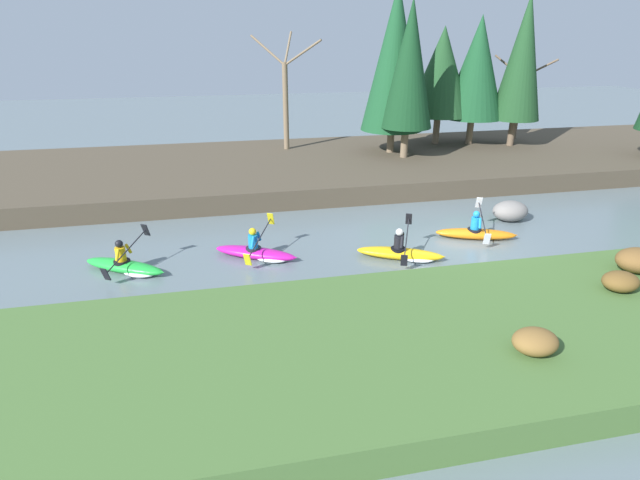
# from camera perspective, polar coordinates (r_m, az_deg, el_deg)

# --- Properties ---
(ground_plane) EXTENTS (90.00, 90.00, 0.00)m
(ground_plane) POSITION_cam_1_polar(r_m,az_deg,el_deg) (17.37, 14.50, -0.42)
(ground_plane) COLOR slate
(riverbank_near) EXTENTS (44.00, 5.84, 0.66)m
(riverbank_near) POSITION_cam_1_polar(r_m,az_deg,el_deg) (12.91, 25.77, -8.91)
(riverbank_near) COLOR #476B33
(riverbank_near) RESTS_ON ground
(riverbank_far) EXTENTS (44.00, 10.29, 0.82)m
(riverbank_far) POSITION_cam_1_polar(r_m,az_deg,el_deg) (25.67, 5.36, 8.64)
(riverbank_far) COLOR #4C4233
(riverbank_far) RESTS_ON ground
(conifer_tree_far_left) EXTENTS (3.14, 3.14, 8.06)m
(conifer_tree_far_left) POSITION_cam_1_polar(r_m,az_deg,el_deg) (26.03, 8.57, 19.86)
(conifer_tree_far_left) COLOR #7A664C
(conifer_tree_far_left) RESTS_ON riverbank_far
(conifer_tree_left) EXTENTS (2.46, 2.46, 7.27)m
(conifer_tree_left) POSITION_cam_1_polar(r_m,az_deg,el_deg) (25.00, 10.20, 19.09)
(conifer_tree_left) COLOR #7A664C
(conifer_tree_left) RESTS_ON riverbank_far
(conifer_tree_mid_left) EXTENTS (3.41, 3.41, 6.11)m
(conifer_tree_mid_left) POSITION_cam_1_polar(r_m,az_deg,el_deg) (28.74, 13.72, 18.17)
(conifer_tree_mid_left) COLOR #7A664C
(conifer_tree_mid_left) RESTS_ON riverbank_far
(conifer_tree_centre) EXTENTS (3.24, 3.24, 6.64)m
(conifer_tree_centre) POSITION_cam_1_polar(r_m,az_deg,el_deg) (29.12, 17.52, 18.24)
(conifer_tree_centre) COLOR #7A664C
(conifer_tree_centre) RESTS_ON riverbank_far
(conifer_tree_mid_right) EXTENTS (2.54, 2.54, 7.66)m
(conifer_tree_mid_right) POSITION_cam_1_polar(r_m,az_deg,el_deg) (29.38, 22.14, 18.69)
(conifer_tree_mid_right) COLOR brown
(conifer_tree_mid_right) RESTS_ON riverbank_far
(bare_tree_upstream) EXTENTS (3.23, 3.19, 5.82)m
(bare_tree_upstream) POSITION_cam_1_polar(r_m,az_deg,el_deg) (26.81, -3.94, 16.14)
(bare_tree_upstream) COLOR #7A664C
(bare_tree_upstream) RESTS_ON riverbank_far
(bare_tree_mid_upstream) EXTENTS (2.66, 2.63, 4.74)m
(bare_tree_mid_upstream) POSITION_cam_1_polar(r_m,az_deg,el_deg) (31.64, 21.77, 14.73)
(bare_tree_mid_upstream) COLOR brown
(bare_tree_mid_upstream) RESTS_ON riverbank_far
(shrub_clump_nearest) EXTENTS (0.93, 0.78, 0.50)m
(shrub_clump_nearest) POSITION_cam_1_polar(r_m,az_deg,el_deg) (10.99, 23.38, -10.60)
(shrub_clump_nearest) COLOR brown
(shrub_clump_nearest) RESTS_ON riverbank_near
(shrub_clump_second) EXTENTS (0.91, 0.76, 0.49)m
(shrub_clump_second) POSITION_cam_1_polar(r_m,az_deg,el_deg) (14.43, 31.12, -4.07)
(shrub_clump_second) COLOR brown
(shrub_clump_second) RESTS_ON riverbank_near
(shrub_clump_third) EXTENTS (1.17, 0.98, 0.64)m
(shrub_clump_third) POSITION_cam_1_polar(r_m,az_deg,el_deg) (15.78, 32.59, -1.96)
(shrub_clump_third) COLOR brown
(shrub_clump_third) RESTS_ON riverbank_near
(kayaker_lead) EXTENTS (2.75, 2.02, 1.20)m
(kayaker_lead) POSITION_cam_1_polar(r_m,az_deg,el_deg) (17.99, 17.44, 0.82)
(kayaker_lead) COLOR orange
(kayaker_lead) RESTS_ON ground
(kayaker_middle) EXTENTS (2.71, 1.96, 1.20)m
(kayaker_middle) POSITION_cam_1_polar(r_m,az_deg,el_deg) (15.86, 9.52, -1.47)
(kayaker_middle) COLOR yellow
(kayaker_middle) RESTS_ON ground
(kayaker_trailing) EXTENTS (2.66, 1.95, 1.20)m
(kayaker_trailing) POSITION_cam_1_polar(r_m,az_deg,el_deg) (15.79, -7.04, -1.43)
(kayaker_trailing) COLOR #C61999
(kayaker_trailing) RESTS_ON ground
(kayaker_far_back) EXTENTS (2.63, 1.98, 1.20)m
(kayaker_far_back) POSITION_cam_1_polar(r_m,az_deg,el_deg) (15.85, -21.17, -2.78)
(kayaker_far_back) COLOR green
(kayaker_far_back) RESTS_ON ground
(boulder_midstream) EXTENTS (1.35, 1.05, 0.76)m
(boulder_midstream) POSITION_cam_1_polar(r_m,az_deg,el_deg) (20.11, 20.93, 3.12)
(boulder_midstream) COLOR gray
(boulder_midstream) RESTS_ON ground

